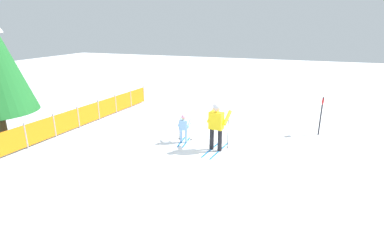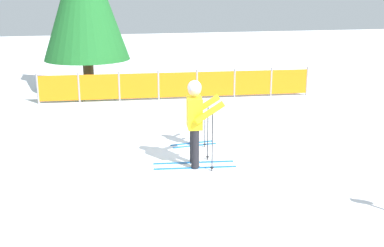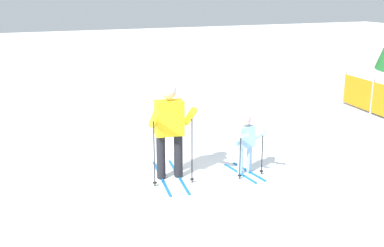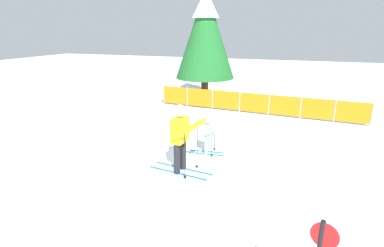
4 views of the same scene
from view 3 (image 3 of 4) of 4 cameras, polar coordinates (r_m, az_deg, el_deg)
ground_plane at (r=8.17m, az=-0.90°, el=-6.69°), size 60.00×60.00×0.00m
skier_adult at (r=7.91m, az=-2.68°, el=0.22°), size 1.61×0.77×1.67m
skier_child at (r=8.28m, az=6.43°, el=-1.96°), size 1.00×0.52×1.05m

